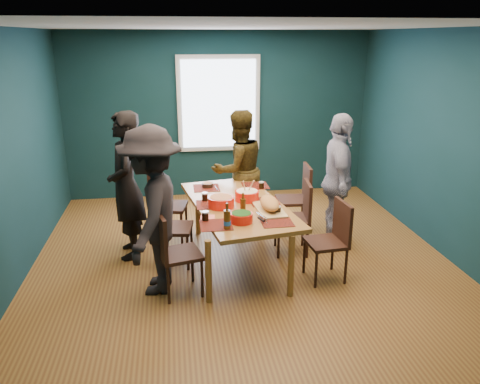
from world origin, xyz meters
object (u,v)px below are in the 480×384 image
at_px(chair_left_far, 162,200).
at_px(chair_right_near, 333,235).
at_px(bowl_herbs, 241,217).
at_px(person_far_left, 126,186).
at_px(chair_right_far, 299,194).
at_px(chair_right_mid, 299,212).
at_px(person_near_left, 152,211).
at_px(bowl_dumpling, 247,195).
at_px(chair_left_near, 171,248).
at_px(person_right, 338,181).
at_px(dining_table, 238,209).
at_px(bowl_salad, 221,201).
at_px(person_back, 238,170).
at_px(cutting_board, 269,205).
at_px(chair_left_mid, 166,221).

relative_size(chair_left_far, chair_right_near, 1.07).
bearing_deg(bowl_herbs, person_far_left, 142.94).
height_order(chair_right_far, chair_right_mid, chair_right_far).
bearing_deg(chair_right_far, person_near_left, -141.58).
bearing_deg(person_near_left, chair_left_far, -171.56).
xyz_separation_m(chair_right_near, person_far_left, (-2.28, 0.94, 0.37)).
bearing_deg(person_near_left, chair_right_near, 100.11).
relative_size(person_near_left, bowl_dumpling, 6.22).
relative_size(chair_left_near, person_right, 0.54).
bearing_deg(dining_table, person_far_left, 154.85).
distance_m(chair_right_far, person_right, 0.66).
xyz_separation_m(chair_left_far, chair_right_far, (1.86, 0.01, -0.01)).
height_order(chair_left_far, bowl_herbs, chair_left_far).
relative_size(chair_right_far, chair_right_near, 1.05).
bearing_deg(chair_right_far, bowl_herbs, -122.27).
relative_size(chair_left_far, chair_right_mid, 1.05).
bearing_deg(person_far_left, dining_table, 68.36).
bearing_deg(person_near_left, bowl_salad, 131.47).
relative_size(chair_left_far, bowl_dumpling, 3.37).
distance_m(dining_table, person_right, 1.38).
xyz_separation_m(chair_right_near, person_back, (-0.81, 1.69, 0.31)).
height_order(person_right, cutting_board, person_right).
bearing_deg(chair_left_mid, dining_table, 5.72).
bearing_deg(bowl_herbs, dining_table, 85.53).
xyz_separation_m(chair_left_mid, person_back, (1.01, 1.05, 0.29)).
distance_m(chair_left_mid, person_back, 1.49).
bearing_deg(bowl_salad, chair_left_far, 128.66).
xyz_separation_m(dining_table, bowl_herbs, (-0.05, -0.58, 0.13)).
distance_m(dining_table, person_back, 1.13).
xyz_separation_m(chair_left_mid, chair_right_near, (1.83, -0.63, -0.02)).
relative_size(bowl_dumpling, cutting_board, 0.41).
xyz_separation_m(chair_right_mid, bowl_dumpling, (-0.66, -0.03, 0.27)).
xyz_separation_m(dining_table, chair_right_far, (0.96, 0.78, -0.12)).
relative_size(person_near_left, bowl_herbs, 7.43).
xyz_separation_m(person_back, person_near_left, (-1.13, -1.64, 0.06)).
relative_size(chair_left_mid, bowl_dumpling, 3.25).
height_order(dining_table, person_right, person_right).
bearing_deg(dining_table, chair_left_mid, 166.60).
relative_size(chair_left_far, bowl_herbs, 4.02).
height_order(chair_right_far, cutting_board, chair_right_far).
bearing_deg(chair_left_far, person_near_left, -81.63).
xyz_separation_m(dining_table, person_far_left, (-1.30, 0.36, 0.23)).
bearing_deg(person_near_left, chair_left_near, 62.22).
bearing_deg(person_right, bowl_herbs, 134.96).
xyz_separation_m(chair_right_mid, person_near_left, (-1.75, -0.66, 0.36)).
bearing_deg(bowl_herbs, chair_right_mid, 40.61).
distance_m(chair_right_near, bowl_salad, 1.31).
distance_m(dining_table, chair_left_far, 1.19).
bearing_deg(bowl_dumpling, person_right, 10.38).
height_order(person_far_left, person_right, person_far_left).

